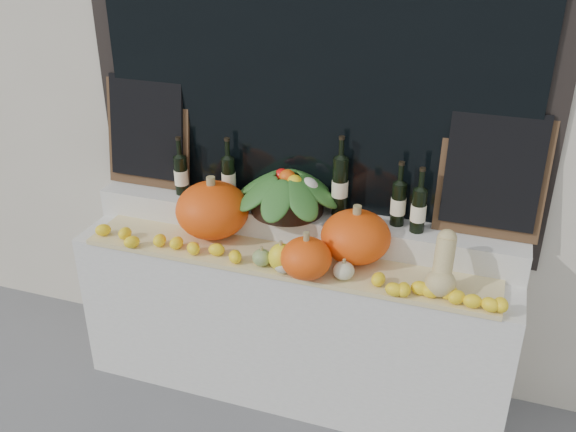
{
  "coord_description": "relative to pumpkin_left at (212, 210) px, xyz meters",
  "views": [
    {
      "loc": [
        0.9,
        -1.19,
        2.56
      ],
      "look_at": [
        0.0,
        1.45,
        1.12
      ],
      "focal_mm": 40.0,
      "sensor_mm": 36.0,
      "label": 1
    }
  ],
  "objects": [
    {
      "name": "display_sill",
      "position": [
        0.44,
        0.01,
        -0.61
      ],
      "size": [
        2.3,
        0.55,
        0.88
      ],
      "primitive_type": "cube",
      "color": "silver",
      "rests_on": "ground"
    },
    {
      "name": "rear_tier",
      "position": [
        0.44,
        0.16,
        -0.09
      ],
      "size": [
        2.3,
        0.25,
        0.16
      ],
      "primitive_type": "cube",
      "color": "silver",
      "rests_on": "display_sill"
    },
    {
      "name": "straw_bedding",
      "position": [
        0.44,
        -0.11,
        -0.16
      ],
      "size": [
        2.1,
        0.32,
        0.02
      ],
      "primitive_type": "cube",
      "color": "tan",
      "rests_on": "display_sill"
    },
    {
      "name": "pumpkin_left",
      "position": [
        0.0,
        0.0,
        0.0
      ],
      "size": [
        0.47,
        0.47,
        0.29
      ],
      "primitive_type": "ellipsoid",
      "rotation": [
        0.0,
        0.0,
        0.26
      ],
      "color": "#F8510D",
      "rests_on": "straw_bedding"
    },
    {
      "name": "pumpkin_right",
      "position": [
        0.77,
        -0.01,
        -0.02
      ],
      "size": [
        0.42,
        0.42,
        0.26
      ],
      "primitive_type": "ellipsoid",
      "rotation": [
        0.0,
        0.0,
        0.25
      ],
      "color": "#F8510D",
      "rests_on": "straw_bedding"
    },
    {
      "name": "pumpkin_center",
      "position": [
        0.59,
        -0.23,
        -0.05
      ],
      "size": [
        0.27,
        0.27,
        0.2
      ],
      "primitive_type": "ellipsoid",
      "rotation": [
        0.0,
        0.0,
        -0.11
      ],
      "color": "#F8510D",
      "rests_on": "straw_bedding"
    },
    {
      "name": "butternut_squash",
      "position": [
        1.21,
        -0.16,
        -0.02
      ],
      "size": [
        0.14,
        0.21,
        0.29
      ],
      "color": "tan",
      "rests_on": "straw_bedding"
    },
    {
      "name": "decorative_gourds",
      "position": [
        0.52,
        -0.21,
        -0.09
      ],
      "size": [
        0.51,
        0.14,
        0.16
      ],
      "color": "#2E601D",
      "rests_on": "straw_bedding"
    },
    {
      "name": "lemon_heap",
      "position": [
        0.44,
        -0.22,
        -0.12
      ],
      "size": [
        2.2,
        0.16,
        0.06
      ],
      "primitive_type": null,
      "color": "yellow",
      "rests_on": "straw_bedding"
    },
    {
      "name": "produce_bowl",
      "position": [
        0.36,
        0.15,
        0.1
      ],
      "size": [
        0.58,
        0.58,
        0.24
      ],
      "color": "black",
      "rests_on": "rear_tier"
    },
    {
      "name": "wine_bottle_far_left",
      "position": [
        -0.26,
        0.16,
        0.1
      ],
      "size": [
        0.08,
        0.08,
        0.33
      ],
      "color": "black",
      "rests_on": "rear_tier"
    },
    {
      "name": "wine_bottle_near_left",
      "position": [
        0.01,
        0.19,
        0.11
      ],
      "size": [
        0.08,
        0.08,
        0.35
      ],
      "color": "black",
      "rests_on": "rear_tier"
    },
    {
      "name": "wine_bottle_tall",
      "position": [
        0.63,
        0.19,
        0.15
      ],
      "size": [
        0.08,
        0.08,
        0.43
      ],
      "color": "black",
      "rests_on": "rear_tier"
    },
    {
      "name": "wine_bottle_near_right",
      "position": [
        0.94,
        0.18,
        0.11
      ],
      "size": [
        0.08,
        0.08,
        0.34
      ],
      "color": "black",
      "rests_on": "rear_tier"
    },
    {
      "name": "wine_bottle_far_right",
      "position": [
        1.04,
        0.14,
        0.11
      ],
      "size": [
        0.08,
        0.08,
        0.34
      ],
      "color": "black",
      "rests_on": "rear_tier"
    },
    {
      "name": "chalkboard_left",
      "position": [
        -0.48,
        0.22,
        0.31
      ],
      "size": [
        0.5,
        0.12,
        0.62
      ],
      "rotation": [
        -0.15,
        0.0,
        0.0
      ],
      "color": "#4C331E",
      "rests_on": "rear_tier"
    },
    {
      "name": "chalkboard_right",
      "position": [
        1.36,
        0.22,
        0.31
      ],
      "size": [
        0.5,
        0.12,
        0.62
      ],
      "rotation": [
        -0.15,
        0.0,
        0.0
      ],
      "color": "#4C331E",
      "rests_on": "rear_tier"
    }
  ]
}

